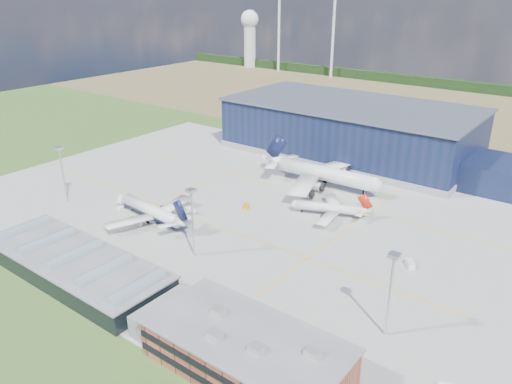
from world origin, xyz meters
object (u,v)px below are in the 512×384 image
Objects in this scene: airliner_navy at (150,204)px; airliner_widebody at (325,166)px; gse_van_a at (190,211)px; gse_tug_a at (246,206)px; gse_van_b at (410,264)px; hangar at (355,132)px; car_a at (185,293)px; light_mast_east at (391,282)px; light_mast_center at (192,212)px; car_b at (110,250)px; ops_building at (247,351)px; airliner_red at (328,203)px; gse_cart_b at (264,157)px; airstair at (125,202)px; light_mast_west at (62,166)px.

airliner_widebody is at bearing -111.59° from airliner_navy.
gse_tug_a is at bearing -25.08° from gse_van_a.
airliner_navy is at bearing -118.62° from airliner_widebody.
gse_van_b reaches higher than gse_tug_a.
hangar is 117.98m from airliner_navy.
airliner_widebody is 95.61m from car_a.
light_mast_east is at bearing -59.95° from hangar.
hangar is at bearing 89.25° from gse_van_b.
car_b is at bearing -147.24° from light_mast_center.
gse_van_a is at bearing 142.69° from ops_building.
airliner_widebody is 16.97× the size of car_b.
gse_van_a is (-68.24, 52.01, -3.68)m from ops_building.
light_mast_center is 56.33m from airliner_red.
gse_van_a is 1.28× the size of car_a.
light_mast_east reaches higher than car_b.
gse_van_b is at bearing -39.29° from airliner_widebody.
hangar reaches higher than car_b.
airliner_red is at bearing -40.81° from car_b.
airliner_red is at bearing -5.14° from gse_tug_a.
airliner_widebody is at bearing 128.71° from light_mast_east.
gse_cart_b is (-30.72, 53.33, -0.15)m from gse_tug_a.
gse_cart_b is (-9.48, 82.70, -5.78)m from airliner_navy.
gse_van_b is 0.78× the size of airstair.
light_mast_center is at bearing 180.00° from light_mast_east.
gse_cart_b is (29.85, 92.00, -14.82)m from light_mast_west.
airliner_widebody is 68.87m from gse_van_b.
light_mast_center is 31.67m from car_b.
gse_tug_a is (-2.24, -86.14, -10.85)m from hangar.
gse_van_a is (-88.23, 22.00, -14.32)m from light_mast_east.
hangar is 6.30× the size of light_mast_west.
light_mast_east is at bearing -57.73° from gse_tug_a.
hangar is 139.77m from light_mast_west.
airliner_red is at bearing -76.84° from gse_cart_b.
light_mast_west reaches higher than gse_cart_b.
light_mast_west reaches higher than gse_van_b.
car_b is (-36.93, 2.87, -0.12)m from car_a.
light_mast_center reaches higher than ops_building.
light_mast_west reaches higher than airstair.
gse_cart_b is (-85.16, 122.00, -4.18)m from ops_building.
gse_van_b is at bearing -66.79° from car_b.
light_mast_west reaches higher than car_b.
light_mast_west is 1.00× the size of light_mast_center.
airliner_navy is 1.28× the size of airliner_red.
ops_building is 1.17× the size of airliner_navy.
gse_tug_a is 61.10m from car_a.
car_b is (-81.22, -50.15, -0.44)m from gse_van_b.
light_mast_east is 0.75× the size of airliner_red.
light_mast_center reaches higher than airliner_navy.
light_mast_east is 98.49m from airliner_widebody.
airliner_navy reaches higher than gse_tug_a.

